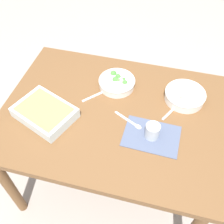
# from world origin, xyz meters

# --- Properties ---
(ground_plane) EXTENTS (6.00, 6.00, 0.00)m
(ground_plane) POSITION_xyz_m (0.00, 0.00, 0.00)
(ground_plane) COLOR #9E9389
(dining_table) EXTENTS (1.20, 0.90, 0.74)m
(dining_table) POSITION_xyz_m (0.00, 0.00, 0.65)
(dining_table) COLOR brown
(dining_table) RESTS_ON ground_plane
(placemat) EXTENTS (0.29, 0.21, 0.00)m
(placemat) POSITION_xyz_m (-0.23, 0.11, 0.74)
(placemat) COLOR #4C5670
(placemat) RESTS_ON dining_table
(stew_bowl) EXTENTS (0.23, 0.23, 0.06)m
(stew_bowl) POSITION_xyz_m (-0.37, -0.19, 0.77)
(stew_bowl) COLOR silver
(stew_bowl) RESTS_ON dining_table
(broccoli_bowl) EXTENTS (0.21, 0.21, 0.07)m
(broccoli_bowl) POSITION_xyz_m (0.02, -0.20, 0.77)
(broccoli_bowl) COLOR silver
(broccoli_bowl) RESTS_ON dining_table
(baking_dish) EXTENTS (0.36, 0.32, 0.06)m
(baking_dish) POSITION_xyz_m (0.34, 0.12, 0.77)
(baking_dish) COLOR silver
(baking_dish) RESTS_ON dining_table
(drink_cup) EXTENTS (0.07, 0.07, 0.08)m
(drink_cup) POSITION_xyz_m (-0.23, 0.11, 0.78)
(drink_cup) COLOR #B2BCC6
(drink_cup) RESTS_ON dining_table
(spoon_by_stew) EXTENTS (0.10, 0.16, 0.01)m
(spoon_by_stew) POSITION_xyz_m (-0.33, -0.11, 0.74)
(spoon_by_stew) COLOR silver
(spoon_by_stew) RESTS_ON dining_table
(spoon_by_broccoli) EXTENTS (0.13, 0.14, 0.01)m
(spoon_by_broccoli) POSITION_xyz_m (0.10, -0.11, 0.74)
(spoon_by_broccoli) COLOR silver
(spoon_by_broccoli) RESTS_ON dining_table
(spoon_spare) EXTENTS (0.16, 0.10, 0.01)m
(spoon_spare) POSITION_xyz_m (-0.12, 0.05, 0.74)
(spoon_spare) COLOR silver
(spoon_spare) RESTS_ON dining_table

